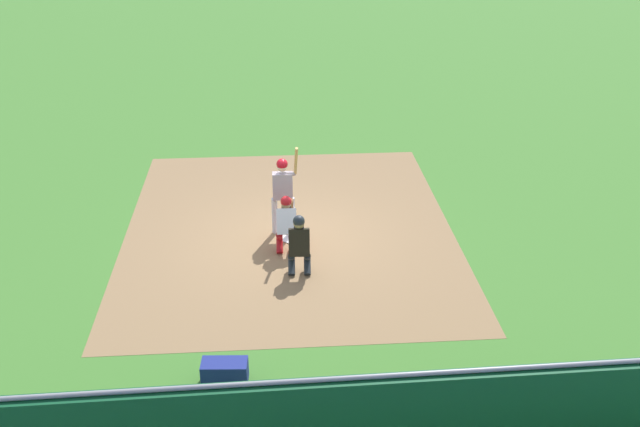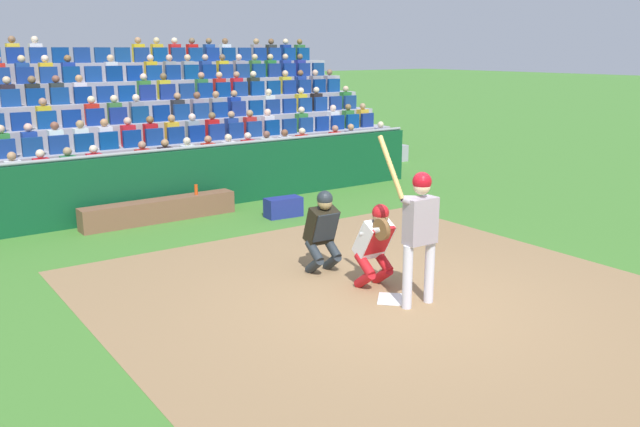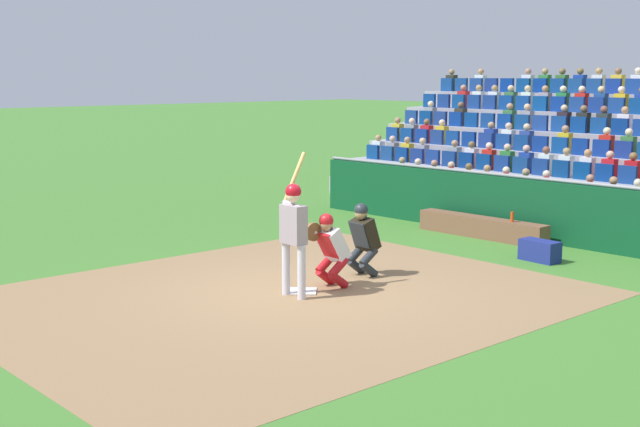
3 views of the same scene
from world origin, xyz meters
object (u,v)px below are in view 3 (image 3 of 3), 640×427
at_px(catcher_crouching, 330,246).
at_px(water_bottle_on_bench, 512,217).
at_px(home_plate_umpire, 363,236).
at_px(batter_at_plate, 293,227).
at_px(dugout_bench, 482,227).
at_px(home_plate_marker, 303,291).
at_px(equipment_duffel_bag, 540,251).

distance_m(catcher_crouching, water_bottle_on_bench, 5.38).
bearing_deg(water_bottle_on_bench, home_plate_umpire, 89.48).
relative_size(catcher_crouching, home_plate_umpire, 0.97).
relative_size(batter_at_plate, water_bottle_on_bench, 10.55).
bearing_deg(home_plate_umpire, catcher_crouching, 101.19).
bearing_deg(home_plate_umpire, dugout_bench, -80.47).
relative_size(home_plate_marker, catcher_crouching, 0.35).
bearing_deg(home_plate_marker, equipment_duffel_bag, -105.40).
xyz_separation_m(home_plate_marker, dugout_bench, (0.85, -5.92, 0.20)).
distance_m(batter_at_plate, catcher_crouching, 0.91).
relative_size(batter_at_plate, home_plate_umpire, 1.72).
height_order(batter_at_plate, water_bottle_on_bench, batter_at_plate).
distance_m(dugout_bench, equipment_duffel_bag, 2.45).
bearing_deg(batter_at_plate, home_plate_umpire, -82.77).
bearing_deg(home_plate_umpire, batter_at_plate, 97.23).
height_order(catcher_crouching, dugout_bench, catcher_crouching).
xyz_separation_m(dugout_bench, equipment_duffel_bag, (-2.17, 1.14, -0.02)).
relative_size(catcher_crouching, dugout_bench, 0.40).
distance_m(home_plate_marker, catcher_crouching, 0.86).
distance_m(home_plate_marker, home_plate_umpire, 1.65).
bearing_deg(catcher_crouching, batter_at_plate, 92.33).
distance_m(catcher_crouching, home_plate_umpire, 1.00).
distance_m(batter_at_plate, dugout_bench, 6.36).
distance_m(batter_at_plate, home_plate_umpire, 1.85).
xyz_separation_m(batter_at_plate, equipment_duffel_bag, (-1.20, -5.08, -0.92)).
xyz_separation_m(home_plate_umpire, dugout_bench, (0.74, -4.43, -0.49)).
bearing_deg(water_bottle_on_bench, catcher_crouching, 91.65).
height_order(dugout_bench, equipment_duffel_bag, dugout_bench).
bearing_deg(batter_at_plate, dugout_bench, -81.13).
relative_size(home_plate_marker, equipment_duffel_bag, 0.59).
xyz_separation_m(home_plate_umpire, equipment_duffel_bag, (-1.42, -3.29, -0.51)).
bearing_deg(dugout_bench, home_plate_umpire, 99.53).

